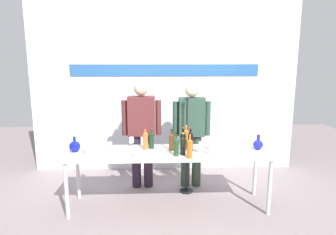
{
  "coord_description": "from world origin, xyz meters",
  "views": [
    {
      "loc": [
        -0.16,
        -3.79,
        1.99
      ],
      "look_at": [
        0.0,
        0.15,
        1.21
      ],
      "focal_mm": 32.02,
      "sensor_mm": 36.0,
      "label": 1
    }
  ],
  "objects_px": {
    "wine_glass_right_0": "(201,145)",
    "wine_glass_right_3": "(241,139)",
    "wine_glass_left_4": "(94,139)",
    "wine_bottle_1": "(152,140)",
    "wine_bottle_5": "(183,145)",
    "presenter_left": "(142,128)",
    "wine_glass_left_2": "(110,145)",
    "wine_bottle_0": "(145,140)",
    "wine_bottle_8": "(172,141)",
    "wine_glass_right_5": "(212,146)",
    "decanter_blue_left": "(75,146)",
    "wine_bottle_4": "(186,138)",
    "presenter_right": "(191,129)",
    "decanter_blue_right": "(258,144)",
    "wine_glass_left_3": "(132,140)",
    "microphone_stand": "(187,161)",
    "wine_glass_right_1": "(247,149)",
    "wine_bottle_2": "(176,146)",
    "wine_glass_left_1": "(136,149)",
    "wine_glass_left_0": "(86,147)",
    "wine_glass_right_4": "(211,143)",
    "wine_bottle_6": "(190,148)",
    "wine_glass_right_2": "(228,141)",
    "display_table": "(168,155)",
    "wine_bottle_3": "(191,141)"
  },
  "relations": [
    {
      "from": "presenter_left",
      "to": "wine_glass_left_0",
      "type": "relative_size",
      "value": 12.3
    },
    {
      "from": "decanter_blue_left",
      "to": "wine_bottle_2",
      "type": "xyz_separation_m",
      "value": [
        1.32,
        -0.22,
        0.05
      ]
    },
    {
      "from": "wine_glass_right_1",
      "to": "wine_glass_left_1",
      "type": "bearing_deg",
      "value": 179.07
    },
    {
      "from": "wine_bottle_4",
      "to": "wine_glass_right_0",
      "type": "height_order",
      "value": "wine_bottle_4"
    },
    {
      "from": "wine_bottle_2",
      "to": "wine_bottle_6",
      "type": "xyz_separation_m",
      "value": [
        0.16,
        -0.09,
        0.01
      ]
    },
    {
      "from": "presenter_left",
      "to": "wine_glass_left_3",
      "type": "relative_size",
      "value": 12.01
    },
    {
      "from": "wine_glass_left_3",
      "to": "wine_glass_right_4",
      "type": "relative_size",
      "value": 1.02
    },
    {
      "from": "wine_bottle_1",
      "to": "wine_bottle_5",
      "type": "height_order",
      "value": "wine_bottle_5"
    },
    {
      "from": "wine_bottle_1",
      "to": "wine_bottle_0",
      "type": "bearing_deg",
      "value": -155.17
    },
    {
      "from": "microphone_stand",
      "to": "wine_glass_right_1",
      "type": "bearing_deg",
      "value": -46.58
    },
    {
      "from": "decanter_blue_right",
      "to": "wine_glass_left_4",
      "type": "xyz_separation_m",
      "value": [
        -2.23,
        0.22,
        0.04
      ]
    },
    {
      "from": "wine_glass_left_4",
      "to": "wine_glass_right_1",
      "type": "xyz_separation_m",
      "value": [
        1.99,
        -0.54,
        -0.01
      ]
    },
    {
      "from": "wine_bottle_6",
      "to": "microphone_stand",
      "type": "relative_size",
      "value": 0.22
    },
    {
      "from": "presenter_left",
      "to": "wine_bottle_0",
      "type": "height_order",
      "value": "presenter_left"
    },
    {
      "from": "wine_bottle_2",
      "to": "wine_glass_right_5",
      "type": "relative_size",
      "value": 1.86
    },
    {
      "from": "display_table",
      "to": "decanter_blue_right",
      "type": "distance_m",
      "value": 1.22
    },
    {
      "from": "wine_bottle_1",
      "to": "wine_glass_right_4",
      "type": "bearing_deg",
      "value": -8.1
    },
    {
      "from": "decanter_blue_left",
      "to": "wine_bottle_6",
      "type": "distance_m",
      "value": 1.51
    },
    {
      "from": "wine_bottle_6",
      "to": "wine_glass_left_3",
      "type": "relative_size",
      "value": 2.34
    },
    {
      "from": "wine_bottle_4",
      "to": "presenter_right",
      "type": "bearing_deg",
      "value": 75.02
    },
    {
      "from": "wine_glass_left_1",
      "to": "wine_bottle_8",
      "type": "bearing_deg",
      "value": 33.5
    },
    {
      "from": "wine_glass_left_3",
      "to": "wine_glass_right_5",
      "type": "height_order",
      "value": "wine_glass_right_5"
    },
    {
      "from": "wine_glass_right_0",
      "to": "wine_glass_right_3",
      "type": "relative_size",
      "value": 1.14
    },
    {
      "from": "wine_glass_right_0",
      "to": "wine_glass_right_2",
      "type": "xyz_separation_m",
      "value": [
        0.39,
        0.18,
        -0.01
      ]
    },
    {
      "from": "wine_bottle_2",
      "to": "wine_bottle_4",
      "type": "xyz_separation_m",
      "value": [
        0.16,
        0.35,
        0.02
      ]
    },
    {
      "from": "decanter_blue_right",
      "to": "microphone_stand",
      "type": "xyz_separation_m",
      "value": [
        -0.92,
        0.4,
        -0.37
      ]
    },
    {
      "from": "wine_glass_left_0",
      "to": "microphone_stand",
      "type": "distance_m",
      "value": 1.49
    },
    {
      "from": "decanter_blue_left",
      "to": "decanter_blue_right",
      "type": "bearing_deg",
      "value": 0.0
    },
    {
      "from": "wine_glass_left_4",
      "to": "wine_bottle_1",
      "type": "bearing_deg",
      "value": -8.24
    },
    {
      "from": "presenter_right",
      "to": "wine_glass_left_1",
      "type": "distance_m",
      "value": 1.21
    },
    {
      "from": "presenter_left",
      "to": "wine_glass_left_2",
      "type": "height_order",
      "value": "presenter_left"
    },
    {
      "from": "wine_glass_right_4",
      "to": "decanter_blue_left",
      "type": "bearing_deg",
      "value": 179.84
    },
    {
      "from": "wine_bottle_2",
      "to": "wine_glass_right_4",
      "type": "relative_size",
      "value": 2.24
    },
    {
      "from": "wine_bottle_3",
      "to": "wine_glass_right_4",
      "type": "distance_m",
      "value": 0.29
    },
    {
      "from": "decanter_blue_right",
      "to": "wine_bottle_0",
      "type": "xyz_separation_m",
      "value": [
        -1.52,
        0.07,
        0.06
      ]
    },
    {
      "from": "wine_glass_left_4",
      "to": "wine_glass_right_5",
      "type": "xyz_separation_m",
      "value": [
        1.56,
        -0.44,
        0.01
      ]
    },
    {
      "from": "wine_bottle_4",
      "to": "wine_glass_right_1",
      "type": "xyz_separation_m",
      "value": [
        0.72,
        -0.44,
        -0.04
      ]
    },
    {
      "from": "wine_bottle_6",
      "to": "wine_bottle_8",
      "type": "bearing_deg",
      "value": 122.45
    },
    {
      "from": "presenter_right",
      "to": "wine_glass_left_0",
      "type": "xyz_separation_m",
      "value": [
        -1.44,
        -0.73,
        -0.06
      ]
    },
    {
      "from": "wine_bottle_1",
      "to": "wine_bottle_3",
      "type": "height_order",
      "value": "wine_bottle_3"
    },
    {
      "from": "decanter_blue_right",
      "to": "wine_glass_left_3",
      "type": "xyz_separation_m",
      "value": [
        -1.71,
        0.19,
        0.02
      ]
    },
    {
      "from": "display_table",
      "to": "wine_glass_right_3",
      "type": "height_order",
      "value": "wine_glass_right_3"
    },
    {
      "from": "wine_bottle_3",
      "to": "wine_glass_right_3",
      "type": "relative_size",
      "value": 2.44
    },
    {
      "from": "display_table",
      "to": "wine_bottle_6",
      "type": "distance_m",
      "value": 0.42
    },
    {
      "from": "wine_bottle_2",
      "to": "wine_glass_left_4",
      "type": "relative_size",
      "value": 2.0
    },
    {
      "from": "wine_bottle_5",
      "to": "wine_glass_left_2",
      "type": "relative_size",
      "value": 2.01
    },
    {
      "from": "decanter_blue_left",
      "to": "wine_glass_left_2",
      "type": "relative_size",
      "value": 1.41
    },
    {
      "from": "presenter_right",
      "to": "wine_glass_left_3",
      "type": "relative_size",
      "value": 11.85
    },
    {
      "from": "decanter_blue_left",
      "to": "decanter_blue_right",
      "type": "xyz_separation_m",
      "value": [
        2.44,
        0.0,
        -0.0
      ]
    },
    {
      "from": "wine_bottle_5",
      "to": "wine_bottle_8",
      "type": "relative_size",
      "value": 1.0
    }
  ]
}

